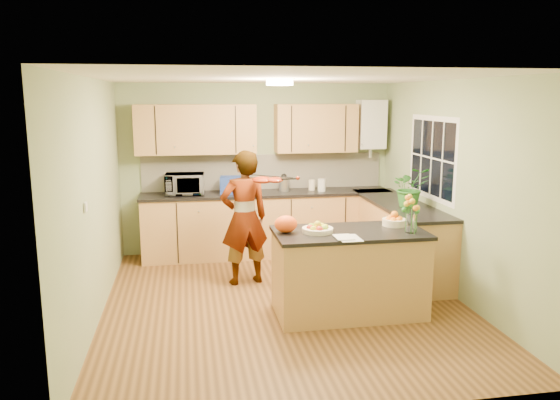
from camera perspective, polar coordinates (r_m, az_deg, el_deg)
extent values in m
plane|color=#543518|center=(6.32, 0.44, -10.65)|extent=(4.50, 4.50, 0.00)
cube|color=white|center=(5.89, 0.48, 12.63)|extent=(4.00, 4.50, 0.02)
cube|color=gray|center=(8.18, -2.37, 3.32)|extent=(4.00, 0.02, 2.50)
cube|color=gray|center=(3.84, 6.50, -5.28)|extent=(4.00, 0.02, 2.50)
cube|color=gray|center=(5.96, -18.81, -0.04)|extent=(0.02, 4.50, 2.50)
cube|color=gray|center=(6.63, 17.72, 1.07)|extent=(0.02, 4.50, 2.50)
cube|color=#BA864A|center=(8.04, -1.34, -2.60)|extent=(3.60, 0.60, 0.90)
cube|color=black|center=(7.94, -1.34, 0.69)|extent=(3.64, 0.62, 0.04)
cube|color=#BA864A|center=(7.43, 12.29, -3.98)|extent=(0.60, 2.20, 0.90)
cube|color=black|center=(7.32, 12.37, -0.43)|extent=(0.62, 2.24, 0.04)
cube|color=white|center=(8.18, -1.66, 2.97)|extent=(3.60, 0.02, 0.52)
cube|color=#BA864A|center=(7.89, -8.79, 7.31)|extent=(1.70, 0.34, 0.70)
cube|color=#BA864A|center=(8.11, 3.77, 7.50)|extent=(1.20, 0.34, 0.70)
cube|color=white|center=(8.36, 9.49, 7.82)|extent=(0.40, 0.30, 0.72)
cylinder|color=#BABABF|center=(8.39, 9.40, 5.09)|extent=(0.06, 0.06, 0.20)
cube|color=white|center=(7.12, 15.60, 4.26)|extent=(0.01, 1.30, 1.05)
cube|color=black|center=(7.12, 15.57, 4.26)|extent=(0.01, 1.18, 0.92)
cube|color=white|center=(5.37, -19.65, -0.69)|extent=(0.02, 0.09, 0.09)
cylinder|color=#FFEABF|center=(6.18, -0.03, 12.17)|extent=(0.30, 0.30, 0.06)
cylinder|color=white|center=(6.18, -0.03, 12.45)|extent=(0.10, 0.10, 0.02)
cube|color=#BA864A|center=(5.93, 7.20, -7.69)|extent=(1.56, 0.78, 0.88)
cube|color=black|center=(5.81, 7.31, -3.41)|extent=(1.60, 0.82, 0.04)
cylinder|color=#F4E3C3|center=(5.70, 3.95, -3.15)|extent=(0.32, 0.32, 0.05)
cylinder|color=#F4E3C3|center=(6.11, 11.84, -2.29)|extent=(0.26, 0.26, 0.08)
cylinder|color=silver|center=(5.82, 13.52, -2.37)|extent=(0.10, 0.10, 0.20)
ellipsoid|color=#F34D14|center=(5.67, 0.62, -2.53)|extent=(0.27, 0.24, 0.18)
cube|color=silver|center=(5.49, 7.23, -3.95)|extent=(0.22, 0.29, 0.01)
imported|color=tan|center=(6.74, -3.76, -1.87)|extent=(0.68, 0.53, 1.67)
imported|color=white|center=(7.84, -9.92, 1.65)|extent=(0.56, 0.39, 0.30)
cube|color=navy|center=(7.84, -5.13, 1.58)|extent=(0.33, 0.26, 0.25)
cylinder|color=#BABABF|center=(8.00, 0.41, 1.71)|extent=(0.16, 0.16, 0.22)
sphere|color=black|center=(7.98, 0.41, 2.77)|extent=(0.08, 0.08, 0.08)
cylinder|color=#F4E3C3|center=(8.11, 3.34, 1.58)|extent=(0.11, 0.11, 0.15)
cylinder|color=white|center=(8.02, 4.38, 1.56)|extent=(0.14, 0.14, 0.18)
imported|color=#2D7627|center=(7.00, 13.46, 1.31)|extent=(0.50, 0.45, 0.51)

